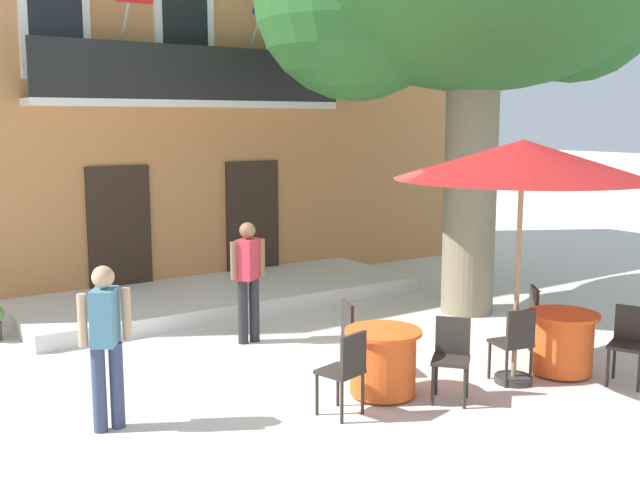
% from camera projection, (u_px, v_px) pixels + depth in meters
% --- Properties ---
extents(ground_plane, '(120.00, 120.00, 0.00)m').
position_uv_depth(ground_plane, '(306.00, 371.00, 9.31)').
color(ground_plane, silver).
extents(building_facade, '(13.00, 5.09, 7.50)m').
position_uv_depth(building_facade, '(143.00, 85.00, 14.84)').
color(building_facade, '#CC844C').
rests_on(building_facade, ground).
extents(entrance_step_platform, '(6.71, 2.44, 0.25)m').
position_uv_depth(entrance_step_platform, '(221.00, 295.00, 12.80)').
color(entrance_step_platform, silver).
rests_on(entrance_step_platform, ground).
extents(cafe_table_near_tree, '(0.86, 0.86, 0.76)m').
position_uv_depth(cafe_table_near_tree, '(562.00, 342.00, 9.16)').
color(cafe_table_near_tree, '#EA561E').
rests_on(cafe_table_near_tree, ground).
extents(cafe_chair_near_tree_0, '(0.56, 0.56, 0.91)m').
position_uv_depth(cafe_chair_near_tree_0, '(541.00, 316.00, 9.88)').
color(cafe_chair_near_tree_0, '#2D2823').
rests_on(cafe_chair_near_tree_0, ground).
extents(cafe_chair_near_tree_1, '(0.48, 0.48, 0.91)m').
position_uv_depth(cafe_chair_near_tree_1, '(515.00, 340.00, 8.79)').
color(cafe_chair_near_tree_1, '#2D2823').
rests_on(cafe_chair_near_tree_1, ground).
extents(cafe_chair_near_tree_2, '(0.52, 0.52, 0.91)m').
position_uv_depth(cafe_chair_near_tree_2, '(629.00, 340.00, 8.80)').
color(cafe_chair_near_tree_2, '#2D2823').
rests_on(cafe_chair_near_tree_2, ground).
extents(cafe_table_middle, '(0.86, 0.86, 0.76)m').
position_uv_depth(cafe_table_middle, '(383.00, 362.00, 8.43)').
color(cafe_table_middle, '#EA561E').
rests_on(cafe_table_middle, ground).
extents(cafe_chair_middle_0, '(0.56, 0.56, 0.91)m').
position_uv_depth(cafe_chair_middle_0, '(452.00, 353.00, 8.29)').
color(cafe_chair_middle_0, '#2D2823').
rests_on(cafe_chair_middle_0, ground).
extents(cafe_chair_middle_1, '(0.51, 0.51, 0.91)m').
position_uv_depth(cafe_chair_middle_1, '(356.00, 332.00, 9.10)').
color(cafe_chair_middle_1, '#2D2823').
rests_on(cafe_chair_middle_1, ground).
extents(cafe_chair_middle_2, '(0.49, 0.49, 0.91)m').
position_uv_depth(cafe_chair_middle_2, '(346.00, 368.00, 7.81)').
color(cafe_chair_middle_2, '#2D2823').
rests_on(cafe_chair_middle_2, ground).
extents(cafe_umbrella, '(2.90, 2.90, 2.85)m').
position_uv_depth(cafe_umbrella, '(522.00, 161.00, 8.50)').
color(cafe_umbrella, '#997A56').
rests_on(cafe_umbrella, ground).
extents(pedestrian_near_entrance, '(0.53, 0.40, 1.67)m').
position_uv_depth(pedestrian_near_entrance, '(106.00, 338.00, 7.41)').
color(pedestrian_near_entrance, '#384260').
rests_on(pedestrian_near_entrance, ground).
extents(pedestrian_mid_plaza, '(0.53, 0.37, 1.69)m').
position_uv_depth(pedestrian_mid_plaza, '(248.00, 275.00, 10.37)').
color(pedestrian_mid_plaza, '#232328').
rests_on(pedestrian_mid_plaza, ground).
extents(pedestrian_by_tree, '(0.53, 0.40, 1.61)m').
position_uv_depth(pedestrian_by_tree, '(453.00, 243.00, 13.34)').
color(pedestrian_by_tree, gold).
rests_on(pedestrian_by_tree, ground).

